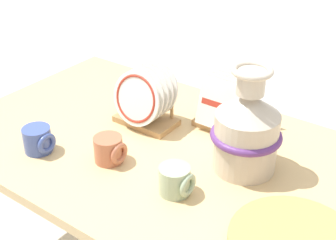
{
  "coord_description": "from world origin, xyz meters",
  "views": [
    {
      "loc": [
        0.75,
        -1.04,
        1.43
      ],
      "look_at": [
        0.0,
        0.0,
        0.69
      ],
      "focal_mm": 50.0,
      "sensor_mm": 36.0,
      "label": 1
    }
  ],
  "objects": [
    {
      "name": "mug_terracotta_glaze",
      "position": [
        -0.11,
        -0.16,
        0.62
      ],
      "size": [
        0.1,
        0.09,
        0.08
      ],
      "color": "#B76647",
      "rests_on": "display_table"
    },
    {
      "name": "display_table",
      "position": [
        0.0,
        0.0,
        0.53
      ],
      "size": [
        1.51,
        0.88,
        0.58
      ],
      "color": "tan",
      "rests_on": "ground_plane"
    },
    {
      "name": "mug_cobalt_glaze",
      "position": [
        -0.33,
        -0.25,
        0.62
      ],
      "size": [
        0.1,
        0.09,
        0.08
      ],
      "color": "#42569E",
      "rests_on": "display_table"
    },
    {
      "name": "ceramic_vase",
      "position": [
        0.25,
        0.05,
        0.72
      ],
      "size": [
        0.22,
        0.22,
        0.33
      ],
      "color": "beige",
      "rests_on": "display_table"
    },
    {
      "name": "dish_rack_square_plates",
      "position": [
        0.09,
        0.24,
        0.66
      ],
      "size": [
        0.22,
        0.16,
        0.19
      ],
      "color": "tan",
      "rests_on": "display_table"
    },
    {
      "name": "dish_rack_round_plates",
      "position": [
        -0.16,
        0.08,
        0.67
      ],
      "size": [
        0.22,
        0.16,
        0.22
      ],
      "color": "tan",
      "rests_on": "display_table"
    },
    {
      "name": "mug_sage_glaze",
      "position": [
        0.15,
        -0.17,
        0.62
      ],
      "size": [
        0.1,
        0.09,
        0.08
      ],
      "color": "#9EB28E",
      "rests_on": "display_table"
    }
  ]
}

